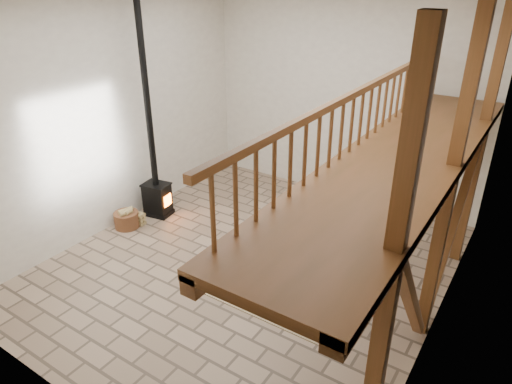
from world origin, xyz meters
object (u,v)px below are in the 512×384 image
Objects in this scene: wood_stove at (154,170)px; log_stack at (139,218)px; dining_table at (297,266)px; log_basket at (127,219)px.

log_stack is (-0.03, -0.62, -0.99)m from wood_stove.
wood_stove is 16.26× the size of log_stack.
dining_table reaches higher than log_stack.
wood_stove is at bearing 78.78° from log_basket.
dining_table is at bearing -16.60° from wood_stove.
log_stack is (-4.08, -0.09, -0.21)m from dining_table.
dining_table is at bearing 4.27° from log_basket.
log_basket is 1.81× the size of log_stack.
log_stack is at bearing 176.93° from dining_table.
log_stack is (0.14, 0.23, -0.05)m from log_basket.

